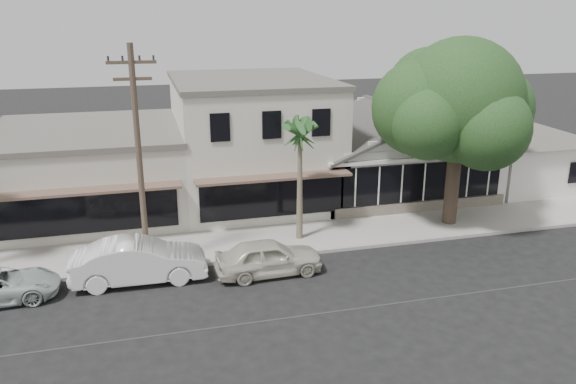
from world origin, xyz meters
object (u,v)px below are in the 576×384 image
object	(u,v)px
car_0	(269,257)
shade_tree	(455,104)
utility_pole	(139,156)
car_1	(139,261)

from	to	relation	value
car_0	shade_tree	world-z (taller)	shade_tree
utility_pole	car_0	world-z (taller)	utility_pole
utility_pole	car_1	xyz separation A→B (m)	(-0.31, -0.99, -3.94)
utility_pole	shade_tree	size ratio (longest dim) A/B	0.99
car_1	car_0	bearing A→B (deg)	-96.69
car_0	utility_pole	bearing A→B (deg)	68.40
car_1	shade_tree	size ratio (longest dim) A/B	0.57
car_0	shade_tree	xyz separation A→B (m)	(9.78, 3.38, 5.25)
car_0	shade_tree	distance (m)	11.61
shade_tree	car_1	bearing A→B (deg)	-169.64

